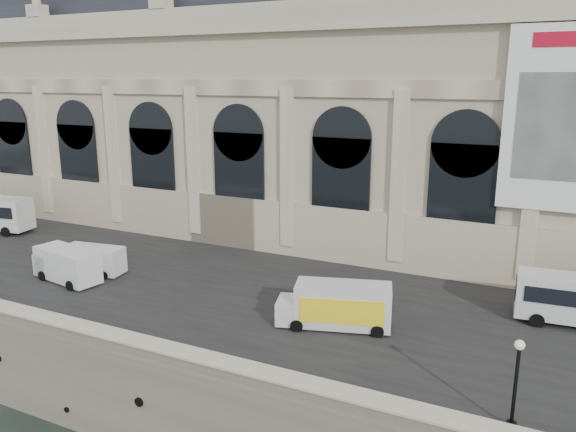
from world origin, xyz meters
name	(u,v)px	position (x,y,z in m)	size (l,w,h in m)	color
quay	(330,247)	(0.00, 35.00, 3.00)	(160.00, 70.00, 6.00)	gray
street	(234,281)	(0.00, 14.00, 6.03)	(160.00, 24.00, 0.06)	#2D2D2D
parapet	(116,343)	(0.00, 0.60, 6.62)	(160.00, 1.40, 1.21)	gray
museum	(265,99)	(-5.98, 30.86, 19.72)	(69.00, 18.70, 29.10)	#B9AA8E
van_b	(90,260)	(-11.66, 10.37, 7.20)	(5.49, 2.74, 2.34)	silver
van_c	(65,264)	(-12.17, 8.18, 7.38)	(6.39, 3.31, 2.71)	silver
box_truck	(336,306)	(10.45, 9.55, 7.49)	(7.72, 4.32, 2.97)	silver
lamp_right	(515,386)	(21.73, 2.74, 8.26)	(0.46, 0.46, 4.54)	black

